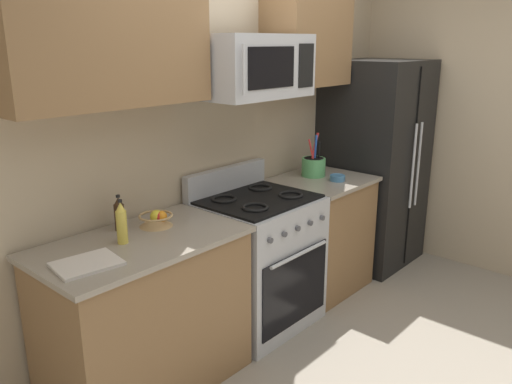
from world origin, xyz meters
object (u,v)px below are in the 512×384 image
object	(u,v)px
utensil_crock	(314,166)
cutting_board	(87,264)
bottle_soy	(119,214)
microwave	(254,66)
fruit_basket	(157,219)
range_oven	(258,260)
bottle_oil	(122,223)
prep_bowl	(337,178)
refrigerator	(373,164)

from	to	relation	value
utensil_crock	cutting_board	size ratio (longest dim) A/B	1.15
bottle_soy	utensil_crock	bearing A→B (deg)	-3.61
microwave	fruit_basket	bearing A→B (deg)	174.35
range_oven	cutting_board	bearing A→B (deg)	-176.48
range_oven	bottle_oil	distance (m)	1.18
fruit_basket	cutting_board	xyz separation A→B (m)	(-0.56, -0.19, -0.03)
range_oven	microwave	world-z (taller)	microwave
fruit_basket	range_oven	bearing A→B (deg)	-7.78
microwave	utensil_crock	bearing A→B (deg)	5.09
utensil_crock	range_oven	bearing A→B (deg)	-172.83
microwave	bottle_oil	xyz separation A→B (m)	(-1.05, 0.00, -0.77)
fruit_basket	bottle_oil	distance (m)	0.30
microwave	prep_bowl	size ratio (longest dim) A/B	6.41
refrigerator	bottle_oil	world-z (taller)	refrigerator
utensil_crock	fruit_basket	bearing A→B (deg)	179.78
bottle_oil	microwave	bearing A→B (deg)	-0.09
bottle_soy	bottle_oil	xyz separation A→B (m)	(-0.10, -0.18, 0.02)
range_oven	fruit_basket	world-z (taller)	range_oven
fruit_basket	bottle_soy	distance (m)	0.21
refrigerator	microwave	xyz separation A→B (m)	(-1.54, 0.05, 0.89)
bottle_oil	prep_bowl	xyz separation A→B (m)	(1.83, -0.16, -0.09)
microwave	range_oven	bearing A→B (deg)	-89.97
range_oven	fruit_basket	bearing A→B (deg)	172.22
microwave	utensil_crock	size ratio (longest dim) A/B	2.22
bottle_soy	prep_bowl	world-z (taller)	bottle_soy
utensil_crock	bottle_soy	distance (m)	1.73
prep_bowl	bottle_soy	bearing A→B (deg)	169.05
fruit_basket	prep_bowl	xyz separation A→B (m)	(1.55, -0.23, -0.02)
bottle_oil	cutting_board	bearing A→B (deg)	-158.26
range_oven	bottle_soy	distance (m)	1.10
microwave	refrigerator	bearing A→B (deg)	-1.72
bottle_soy	range_oven	bearing A→B (deg)	-12.39
fruit_basket	bottle_oil	xyz separation A→B (m)	(-0.28, -0.07, 0.07)
microwave	utensil_crock	xyz separation A→B (m)	(0.78, 0.07, -0.80)
microwave	bottle_oil	distance (m)	1.30
range_oven	prep_bowl	size ratio (longest dim) A/B	9.17
range_oven	bottle_oil	xyz separation A→B (m)	(-1.05, 0.03, 0.55)
refrigerator	cutting_board	world-z (taller)	refrigerator
bottle_soy	refrigerator	bearing A→B (deg)	-5.17
bottle_soy	bottle_oil	bearing A→B (deg)	-120.50
microwave	bottle_soy	size ratio (longest dim) A/B	3.68
bottle_soy	bottle_oil	size ratio (longest dim) A/B	0.86
refrigerator	bottle_soy	bearing A→B (deg)	174.83
utensil_crock	prep_bowl	distance (m)	0.23
fruit_basket	bottle_oil	world-z (taller)	bottle_oil
refrigerator	prep_bowl	bearing A→B (deg)	-171.75
microwave	fruit_basket	distance (m)	1.13
refrigerator	bottle_oil	xyz separation A→B (m)	(-2.58, 0.05, 0.13)
refrigerator	bottle_oil	distance (m)	2.59
utensil_crock	cutting_board	world-z (taller)	utensil_crock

